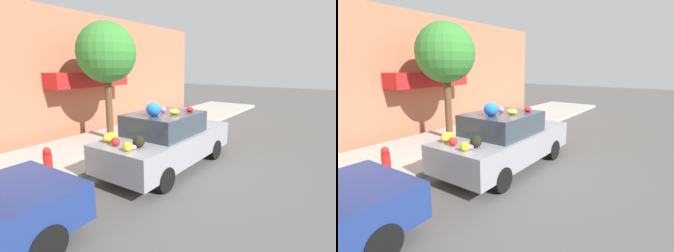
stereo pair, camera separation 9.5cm
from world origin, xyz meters
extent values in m
plane|color=#565451|center=(0.00, 0.00, 0.00)|extent=(60.00, 60.00, 0.00)
cube|color=#B2ADA3|center=(0.00, 2.70, 0.07)|extent=(24.00, 3.20, 0.14)
cube|color=#B26B4C|center=(0.00, 4.95, 2.35)|extent=(18.00, 0.30, 4.71)
cube|color=red|center=(1.14, 4.35, 2.18)|extent=(3.29, 0.90, 0.55)
cylinder|color=brown|center=(0.77, 2.91, 1.28)|extent=(0.24, 0.24, 2.27)
sphere|color=#388433|center=(0.77, 2.91, 3.12)|extent=(2.02, 2.02, 2.02)
cylinder|color=red|center=(-2.39, 1.63, 0.42)|extent=(0.20, 0.20, 0.55)
sphere|color=red|center=(-2.39, 1.63, 0.75)|extent=(0.18, 0.18, 0.18)
cube|color=gray|center=(0.00, -0.14, 0.63)|extent=(4.09, 1.72, 0.68)
cube|color=#333D47|center=(-0.16, -0.14, 1.23)|extent=(1.84, 1.51, 0.53)
cylinder|color=black|center=(1.27, 0.65, 0.28)|extent=(0.57, 0.18, 0.57)
cylinder|color=black|center=(1.27, -0.92, 0.28)|extent=(0.57, 0.18, 0.57)
cylinder|color=black|center=(-1.27, 0.65, 0.28)|extent=(0.57, 0.18, 0.57)
cylinder|color=black|center=(-1.27, -0.93, 0.28)|extent=(0.57, 0.18, 0.57)
ellipsoid|color=yellow|center=(-1.50, 0.44, 1.07)|extent=(0.43, 0.32, 0.21)
ellipsoid|color=yellow|center=(-0.17, -0.45, 1.57)|extent=(0.29, 0.30, 0.14)
sphere|color=black|center=(-1.48, -0.39, 1.10)|extent=(0.36, 0.36, 0.26)
sphere|color=yellow|center=(-1.80, -0.37, 1.06)|extent=(0.24, 0.24, 0.19)
ellipsoid|color=brown|center=(-0.54, -0.16, 1.56)|extent=(0.18, 0.18, 0.12)
ellipsoid|color=red|center=(0.39, -0.57, 1.57)|extent=(0.31, 0.31, 0.13)
ellipsoid|color=blue|center=(-0.63, -0.15, 1.66)|extent=(0.51, 0.49, 0.32)
ellipsoid|color=red|center=(-1.67, 0.10, 1.06)|extent=(0.25, 0.29, 0.19)
ellipsoid|color=green|center=(1.64, 0.27, 1.10)|extent=(0.30, 0.31, 0.27)
sphere|color=purple|center=(1.07, 0.40, 1.08)|extent=(0.32, 0.32, 0.23)
sphere|color=pink|center=(-0.07, -0.03, 1.58)|extent=(0.21, 0.21, 0.15)
ellipsoid|color=pink|center=(-1.68, -0.39, 1.02)|extent=(0.20, 0.20, 0.11)
ellipsoid|color=pink|center=(1.42, 0.17, 1.13)|extent=(0.37, 0.38, 0.33)
cylinder|color=black|center=(-3.92, -0.82, 0.29)|extent=(0.59, 0.20, 0.59)
camera|label=1|loc=(-5.55, -3.96, 2.68)|focal=28.00mm
camera|label=2|loc=(-5.50, -4.04, 2.68)|focal=28.00mm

